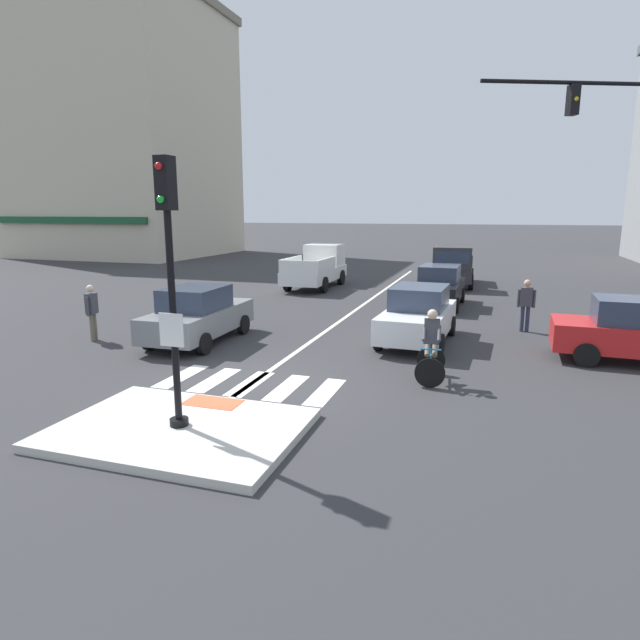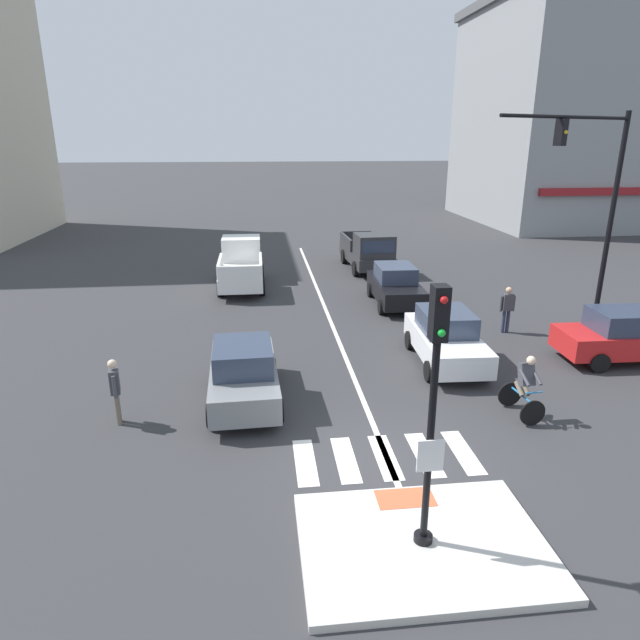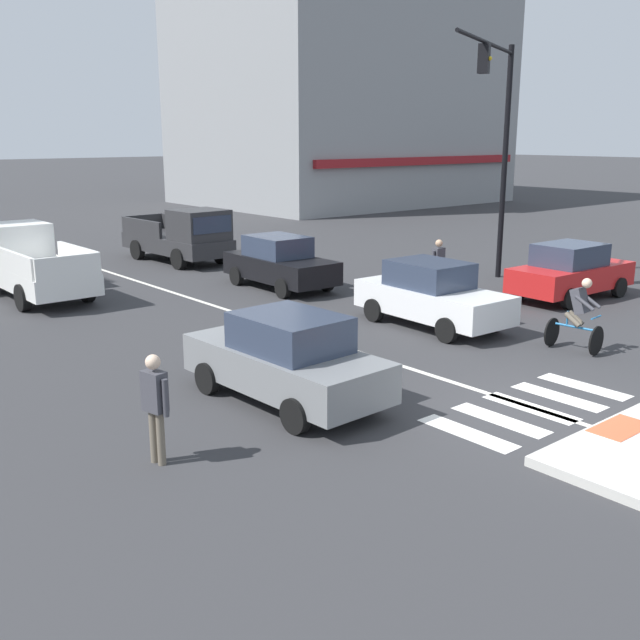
{
  "view_description": "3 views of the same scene",
  "coord_description": "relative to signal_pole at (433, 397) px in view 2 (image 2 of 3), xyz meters",
  "views": [
    {
      "loc": [
        4.98,
        -10.1,
        3.78
      ],
      "look_at": [
        0.56,
        3.46,
        0.84
      ],
      "focal_mm": 29.77,
      "sensor_mm": 36.0,
      "label": 1
    },
    {
      "loc": [
        -2.6,
        -10.09,
        6.66
      ],
      "look_at": [
        -1.02,
        3.84,
        1.98
      ],
      "focal_mm": 30.91,
      "sensor_mm": 36.0,
      "label": 2
    },
    {
      "loc": [
        -10.74,
        -6.79,
        4.69
      ],
      "look_at": [
        -1.11,
        4.62,
        0.93
      ],
      "focal_mm": 41.2,
      "sensor_mm": 36.0,
      "label": 3
    }
  ],
  "objects": [
    {
      "name": "crosswalk_stripe_e",
      "position": [
        1.76,
        2.83,
        -2.84
      ],
      "size": [
        0.44,
        1.8,
        0.01
      ],
      "primitive_type": "cube",
      "color": "silver",
      "rests_on": "ground"
    },
    {
      "name": "cyclist",
      "position": [
        3.79,
        4.25,
        -1.98
      ],
      "size": [
        0.75,
        1.14,
        1.68
      ],
      "color": "black",
      "rests_on": "ground"
    },
    {
      "name": "pedestrian_at_curb_left",
      "position": [
        -6.13,
        5.05,
        -1.87
      ],
      "size": [
        0.29,
        0.54,
        1.67
      ],
      "color": "#6B6051",
      "rests_on": "ground"
    },
    {
      "name": "pickup_truck_charcoal_eastbound_distant",
      "position": [
        3.07,
        20.27,
        -1.87
      ],
      "size": [
        2.22,
        5.17,
        2.08
      ],
      "color": "#2D2D30",
      "rests_on": "ground"
    },
    {
      "name": "ground_plane",
      "position": [
        0.0,
        2.68,
        -2.85
      ],
      "size": [
        300.0,
        300.0,
        0.0
      ],
      "primitive_type": "plane",
      "color": "#333335"
    },
    {
      "name": "signal_pole",
      "position": [
        0.0,
        0.0,
        0.0
      ],
      "size": [
        0.44,
        0.38,
        4.48
      ],
      "color": "black",
      "rests_on": "traffic_island"
    },
    {
      "name": "lane_centre_line",
      "position": [
        0.03,
        12.68,
        -2.84
      ],
      "size": [
        0.14,
        28.0,
        0.01
      ],
      "primitive_type": "cube",
      "color": "silver",
      "rests_on": "ground"
    },
    {
      "name": "traffic_light_mast",
      "position": [
        8.78,
        10.39,
        2.07
      ],
      "size": [
        5.54,
        2.43,
        7.48
      ],
      "color": "black",
      "rests_on": "ground"
    },
    {
      "name": "pickup_truck_white_westbound_distant",
      "position": [
        -3.41,
        18.01,
        -1.87
      ],
      "size": [
        2.07,
        5.1,
        2.08
      ],
      "color": "white",
      "rests_on": "ground"
    },
    {
      "name": "crosswalk_stripe_a",
      "position": [
        -1.76,
        2.83,
        -2.84
      ],
      "size": [
        0.44,
        1.8,
        0.01
      ],
      "primitive_type": "cube",
      "color": "silver",
      "rests_on": "ground"
    },
    {
      "name": "car_red_cross_right",
      "position": [
        8.58,
        7.38,
        -2.04
      ],
      "size": [
        4.16,
        1.95,
        1.64
      ],
      "color": "red",
      "rests_on": "ground"
    },
    {
      "name": "car_white_eastbound_mid",
      "position": [
        3.01,
        7.85,
        -2.04
      ],
      "size": [
        1.98,
        4.17,
        1.64
      ],
      "color": "white",
      "rests_on": "ground"
    },
    {
      "name": "pedestrian_waiting_far_side",
      "position": [
        6.06,
        10.29,
        -1.87
      ],
      "size": [
        0.55,
        0.22,
        1.67
      ],
      "color": "#2D334C",
      "rests_on": "ground"
    },
    {
      "name": "car_black_eastbound_far",
      "position": [
        2.98,
        14.13,
        -2.04
      ],
      "size": [
        1.93,
        4.14,
        1.64
      ],
      "color": "black",
      "rests_on": "ground"
    },
    {
      "name": "crosswalk_stripe_d",
      "position": [
        0.88,
        2.83,
        -2.84
      ],
      "size": [
        0.44,
        1.8,
        0.01
      ],
      "primitive_type": "cube",
      "color": "silver",
      "rests_on": "ground"
    },
    {
      "name": "traffic_island",
      "position": [
        0.0,
        0.01,
        -2.77
      ],
      "size": [
        4.17,
        3.02,
        0.15
      ],
      "primitive_type": "cube",
      "color": "beige",
      "rests_on": "ground"
    },
    {
      "name": "car_grey_westbound_near",
      "position": [
        -3.1,
        5.89,
        -2.04
      ],
      "size": [
        1.95,
        4.15,
        1.64
      ],
      "color": "slate",
      "rests_on": "ground"
    },
    {
      "name": "building_corner_left",
      "position": [
        25.41,
        36.4,
        5.52
      ],
      "size": [
        20.82,
        16.14,
        16.7
      ],
      "color": "gray",
      "rests_on": "ground"
    },
    {
      "name": "tactile_pad_front",
      "position": [
        0.0,
        1.17,
        -2.69
      ],
      "size": [
        1.1,
        0.6,
        0.01
      ],
      "primitive_type": "cube",
      "color": "#DB5B38",
      "rests_on": "traffic_island"
    },
    {
      "name": "crosswalk_stripe_b",
      "position": [
        -0.88,
        2.83,
        -2.84
      ],
      "size": [
        0.44,
        1.8,
        0.01
      ],
      "primitive_type": "cube",
      "color": "silver",
      "rests_on": "ground"
    },
    {
      "name": "crosswalk_stripe_c",
      "position": [
        0.0,
        2.83,
        -2.84
      ],
      "size": [
        0.44,
        1.8,
        0.01
      ],
      "primitive_type": "cube",
      "color": "silver",
      "rests_on": "ground"
    }
  ]
}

